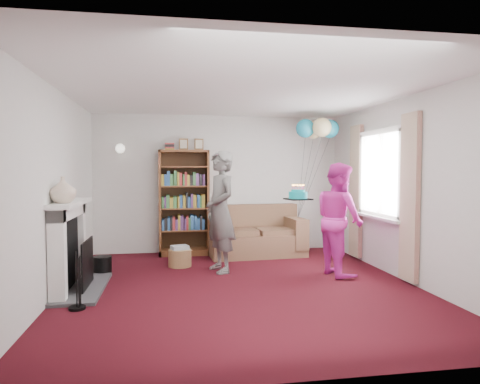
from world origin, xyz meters
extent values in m
plane|color=black|center=(0.00, 0.00, 0.00)|extent=(5.00, 5.00, 0.00)
cube|color=silver|center=(0.00, 2.51, 1.25)|extent=(4.50, 0.02, 2.50)
cube|color=silver|center=(-2.26, 0.00, 1.25)|extent=(0.02, 5.00, 2.50)
cube|color=silver|center=(2.26, 0.00, 1.25)|extent=(0.02, 5.00, 2.50)
cube|color=white|center=(0.00, 0.00, 2.50)|extent=(4.50, 5.00, 0.01)
cube|color=#3F3F42|center=(-2.00, 0.20, 0.02)|extent=(0.55, 1.40, 0.04)
cube|color=white|center=(-2.15, -0.35, 0.53)|extent=(0.18, 0.14, 1.06)
cube|color=white|center=(-2.15, 0.75, 0.53)|extent=(0.18, 0.14, 1.06)
cube|color=white|center=(-2.15, 0.20, 1.00)|extent=(0.18, 1.24, 0.16)
cube|color=white|center=(-2.12, 0.20, 1.10)|extent=(0.28, 1.35, 0.05)
cube|color=black|center=(-2.17, 0.20, 0.48)|extent=(0.10, 0.80, 0.86)
cube|color=black|center=(-1.93, 0.20, 0.33)|extent=(0.02, 0.70, 0.60)
cylinder|color=black|center=(-1.90, -0.58, 0.32)|extent=(0.18, 0.18, 0.64)
cylinder|color=black|center=(-1.87, 1.00, 0.13)|extent=(0.26, 0.26, 0.26)
cube|color=white|center=(2.21, 0.60, 2.08)|extent=(0.08, 1.30, 0.08)
cube|color=white|center=(2.21, 0.60, 0.82)|extent=(0.08, 1.30, 0.08)
cube|color=white|center=(2.24, 0.60, 1.45)|extent=(0.01, 1.15, 1.20)
cube|color=white|center=(2.18, 0.60, 0.79)|extent=(0.14, 1.32, 0.04)
cube|color=#B9B08C|center=(2.20, -0.22, 1.15)|extent=(0.07, 0.38, 2.20)
cube|color=#B9B08C|center=(2.20, 1.42, 1.15)|extent=(0.07, 0.38, 2.20)
cylinder|color=gold|center=(-1.75, 2.45, 1.90)|extent=(0.04, 0.12, 0.04)
sphere|color=white|center=(-1.75, 2.36, 1.88)|extent=(0.16, 0.16, 0.16)
cube|color=#472B14|center=(-0.65, 2.46, 0.93)|extent=(0.88, 0.04, 1.85)
cube|color=brown|center=(-1.07, 2.27, 0.93)|extent=(0.04, 0.42, 1.85)
cube|color=brown|center=(-0.23, 2.27, 0.93)|extent=(0.04, 0.42, 1.85)
cube|color=brown|center=(-0.65, 2.27, 1.83)|extent=(0.88, 0.42, 0.04)
cube|color=brown|center=(-0.65, 2.27, 0.05)|extent=(0.88, 0.42, 0.10)
cube|color=brown|center=(-0.65, 2.27, 0.44)|extent=(0.80, 0.38, 0.03)
cube|color=brown|center=(-0.65, 2.27, 0.83)|extent=(0.80, 0.38, 0.02)
cube|color=brown|center=(-0.65, 2.27, 1.22)|extent=(0.80, 0.38, 0.02)
cube|color=brown|center=(-0.65, 2.27, 1.56)|extent=(0.80, 0.38, 0.02)
cube|color=maroon|center=(-0.90, 2.25, 1.91)|extent=(0.16, 0.22, 0.12)
cube|color=brown|center=(-0.65, 2.32, 1.96)|extent=(0.16, 0.02, 0.20)
cube|color=brown|center=(-0.38, 2.32, 1.96)|extent=(0.16, 0.02, 0.20)
cube|color=brown|center=(0.60, 2.00, 0.19)|extent=(1.65, 0.87, 0.39)
cube|color=brown|center=(0.60, 2.32, 0.53)|extent=(1.65, 0.24, 0.68)
cube|color=brown|center=(-0.11, 2.00, 0.39)|extent=(0.24, 0.82, 0.53)
cube|color=brown|center=(1.30, 2.00, 0.39)|extent=(0.24, 0.82, 0.53)
cube|color=brown|center=(0.23, 1.92, 0.42)|extent=(0.70, 0.57, 0.12)
cube|color=brown|center=(0.97, 1.92, 0.42)|extent=(0.70, 0.57, 0.12)
cylinder|color=olive|center=(-0.75, 1.31, 0.13)|extent=(0.36, 0.36, 0.27)
cube|color=beige|center=(-0.75, 1.31, 0.30)|extent=(0.25, 0.20, 0.06)
imported|color=black|center=(-0.16, 0.89, 0.90)|extent=(0.60, 0.75, 1.79)
imported|color=#D52AA0|center=(1.50, 0.44, 0.81)|extent=(0.70, 0.85, 1.61)
cube|color=black|center=(0.96, 0.67, 1.08)|extent=(0.33, 0.33, 0.02)
cylinder|color=#0D9C9F|center=(0.96, 0.67, 1.14)|extent=(0.27, 0.27, 0.10)
cylinder|color=#0D9C9F|center=(0.96, 0.67, 1.20)|extent=(0.20, 0.20, 0.04)
cylinder|color=#D05C9B|center=(1.04, 0.67, 1.23)|extent=(0.01, 0.01, 0.09)
sphere|color=orange|center=(1.04, 0.67, 1.28)|extent=(0.02, 0.02, 0.02)
cylinder|color=#D05C9B|center=(1.03, 0.71, 1.23)|extent=(0.01, 0.01, 0.09)
sphere|color=orange|center=(1.03, 0.71, 1.28)|extent=(0.02, 0.02, 0.02)
cylinder|color=#D05C9B|center=(1.01, 0.74, 1.23)|extent=(0.01, 0.01, 0.09)
sphere|color=orange|center=(1.01, 0.74, 1.28)|extent=(0.02, 0.02, 0.02)
cylinder|color=#D05C9B|center=(0.97, 0.76, 1.23)|extent=(0.01, 0.01, 0.09)
sphere|color=orange|center=(0.97, 0.76, 1.28)|extent=(0.02, 0.02, 0.02)
cylinder|color=#D05C9B|center=(0.93, 0.75, 1.23)|extent=(0.01, 0.01, 0.09)
sphere|color=orange|center=(0.93, 0.75, 1.28)|extent=(0.02, 0.02, 0.02)
cylinder|color=#D05C9B|center=(0.90, 0.73, 1.23)|extent=(0.01, 0.01, 0.09)
sphere|color=orange|center=(0.90, 0.73, 1.28)|extent=(0.02, 0.02, 0.02)
cylinder|color=#D05C9B|center=(0.88, 0.69, 1.23)|extent=(0.01, 0.01, 0.09)
sphere|color=orange|center=(0.88, 0.69, 1.28)|extent=(0.02, 0.02, 0.02)
cylinder|color=#D05C9B|center=(0.88, 0.65, 1.23)|extent=(0.01, 0.01, 0.09)
sphere|color=orange|center=(0.88, 0.65, 1.28)|extent=(0.02, 0.02, 0.02)
cylinder|color=#D05C9B|center=(0.90, 0.62, 1.23)|extent=(0.01, 0.01, 0.09)
sphere|color=orange|center=(0.90, 0.62, 1.28)|extent=(0.02, 0.02, 0.02)
cylinder|color=#D05C9B|center=(0.93, 0.60, 1.23)|extent=(0.01, 0.01, 0.09)
sphere|color=orange|center=(0.93, 0.60, 1.28)|extent=(0.02, 0.02, 0.02)
cylinder|color=#D05C9B|center=(0.97, 0.59, 1.23)|extent=(0.01, 0.01, 0.09)
sphere|color=orange|center=(0.97, 0.59, 1.28)|extent=(0.02, 0.02, 0.02)
cylinder|color=#D05C9B|center=(1.01, 0.61, 1.23)|extent=(0.01, 0.01, 0.09)
sphere|color=orange|center=(1.01, 0.61, 1.28)|extent=(0.02, 0.02, 0.02)
cylinder|color=#D05C9B|center=(1.03, 0.64, 1.23)|extent=(0.01, 0.01, 0.09)
sphere|color=orange|center=(1.03, 0.64, 1.28)|extent=(0.02, 0.02, 0.02)
sphere|color=#3F3F3F|center=(1.30, 1.80, 0.67)|extent=(0.02, 0.02, 0.02)
sphere|color=teal|center=(1.85, 1.74, 2.22)|extent=(0.32, 0.32, 0.32)
sphere|color=#D2BF80|center=(1.63, 1.96, 2.22)|extent=(0.32, 0.32, 0.32)
sphere|color=teal|center=(1.41, 1.74, 2.22)|extent=(0.32, 0.32, 0.32)
sphere|color=#D2BF80|center=(1.63, 1.52, 2.22)|extent=(0.32, 0.32, 0.32)
imported|color=beige|center=(-2.12, -0.15, 1.28)|extent=(0.30, 0.30, 0.31)
camera|label=1|loc=(-0.89, -5.36, 1.51)|focal=32.00mm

